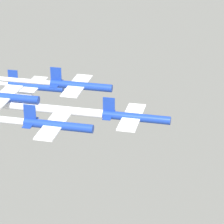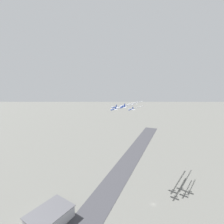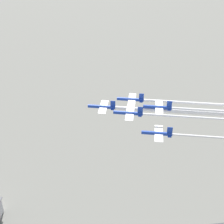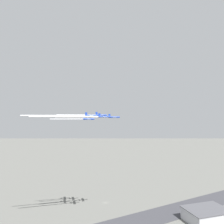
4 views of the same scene
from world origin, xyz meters
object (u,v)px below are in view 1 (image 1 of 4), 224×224
object	(u,v)px
jet_3	(34,86)
jet_2	(56,125)
jet_4	(5,97)
jet_1	(79,85)
jet_0	(134,117)

from	to	relation	value
jet_3	jet_2	bearing A→B (deg)	29.54
jet_3	jet_4	bearing A→B (deg)	0.00
jet_1	jet_4	distance (m)	11.96
jet_0	jet_2	world-z (taller)	jet_2
jet_1	jet_0	bearing A→B (deg)	59.53
jet_1	jet_2	bearing A→B (deg)	-0.00
jet_0	jet_3	bearing A→B (deg)	-120.47
jet_0	jet_1	distance (m)	12.09
jet_1	jet_3	world-z (taller)	jet_1
jet_0	jet_3	xyz separation A→B (m)	(20.21, -12.77, -1.72)
jet_2	jet_3	bearing A→B (deg)	-150.46
jet_1	jet_4	xyz separation A→B (m)	(10.49, 5.73, -0.47)
jet_1	jet_2	distance (m)	12.20
jet_0	jet_2	size ratio (longest dim) A/B	1.00
jet_2	jet_0	bearing A→B (deg)	120.47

